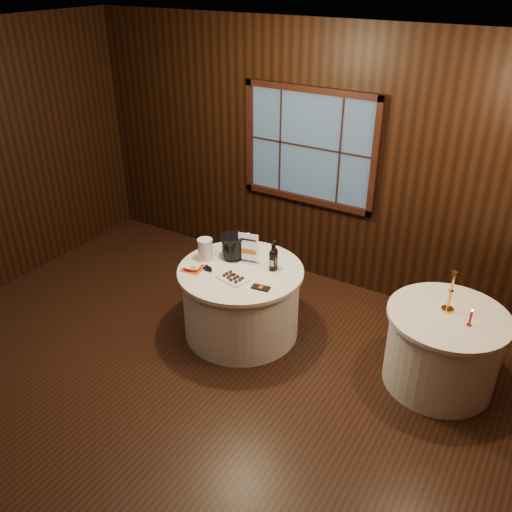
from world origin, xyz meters
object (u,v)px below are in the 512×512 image
Objects in this scene: port_bottle_right at (272,259)px; glass_pitcher at (205,249)px; ice_bucket at (233,246)px; brass_candlestick at (450,297)px; cracker_bowl at (193,267)px; grape_bunch at (209,268)px; sign_stand at (248,252)px; red_candle at (470,319)px; port_bottle_left at (274,257)px; chocolate_box at (261,288)px; side_table at (442,349)px; chocolate_plate at (233,278)px; main_table at (241,301)px.

glass_pitcher is at bearing -177.56° from port_bottle_right.
ice_bucket is (-0.47, 0.01, 0.01)m from port_bottle_right.
brass_candlestick is at bearing 5.08° from ice_bucket.
grape_bunch is at bearing 26.18° from cracker_bowl.
glass_pitcher is 2.42m from brass_candlestick.
red_candle is (2.19, 0.05, -0.05)m from sign_stand.
port_bottle_left is 0.82m from cracker_bowl.
chocolate_box is (0.08, -0.36, -0.12)m from port_bottle_right.
brass_candlestick reaches higher than ice_bucket.
port_bottle_right is 0.64m from grape_bunch.
cracker_bowl is at bearing 174.24° from chocolate_box.
port_bottle_right is at bearing -173.23° from brass_candlestick.
port_bottle_left reaches higher than cracker_bowl.
chocolate_box is at bearing 2.92° from cracker_bowl.
side_table is at bearing 3.59° from ice_bucket.
brass_candlestick is at bearing 16.18° from chocolate_plate.
glass_pitcher reaches higher than red_candle.
cracker_bowl is (-0.42, -0.24, 0.41)m from main_table.
sign_stand reaches higher than cracker_bowl.
ice_bucket is 0.29m from glass_pitcher.
port_bottle_left is 1.84× the size of red_candle.
grape_bunch is (-2.27, -0.47, 0.40)m from side_table.
port_bottle_left is at bearing -176.23° from side_table.
red_candle is (1.90, 0.03, -0.07)m from port_bottle_left.
chocolate_plate is 2.18m from red_candle.
side_table is 4.17× the size of ice_bucket.
port_bottle_right is at bearing 29.61° from cracker_bowl.
grape_bunch is at bearing -168.33° from side_table.
port_bottle_left is at bearing -174.32° from brass_candlestick.
brass_candlestick is at bearing 13.17° from grape_bunch.
port_bottle_left is at bearing 58.50° from chocolate_plate.
grape_bunch is 1.12× the size of red_candle.
sign_stand is 0.86× the size of brass_candlestick.
port_bottle_right is (-0.00, -0.03, -0.01)m from port_bottle_left.
chocolate_plate is at bearing -134.29° from port_bottle_right.
chocolate_box is at bearing -167.15° from red_candle.
chocolate_box is 0.63m from grape_bunch.
red_candle is (1.83, 0.42, 0.06)m from chocolate_box.
main_table is 0.51m from grape_bunch.
grape_bunch is 0.24m from glass_pitcher.
glass_pitcher is (-2.43, -0.31, 0.50)m from side_table.
chocolate_plate is at bearing -57.23° from ice_bucket.
main_table is at bearing 141.98° from chocolate_box.
port_bottle_left is 0.73m from glass_pitcher.
cracker_bowl is at bearing -170.05° from red_candle.
sign_stand is at bearing 1.37° from ice_bucket.
port_bottle_left is 0.47m from chocolate_plate.
ice_bucket reaches higher than cracker_bowl.
red_candle is at bearing 5.63° from main_table.
port_bottle_left is 1.69m from brass_candlestick.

